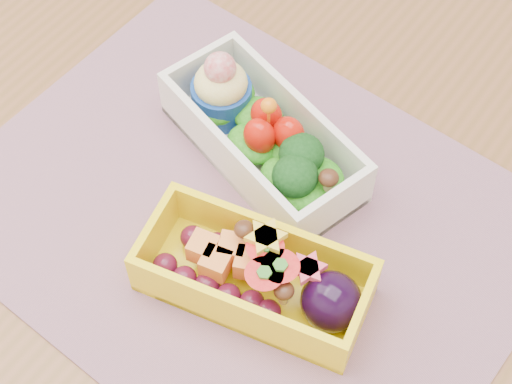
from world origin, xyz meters
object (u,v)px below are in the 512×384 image
Objects in this scene: table at (248,325)px; placemat at (245,218)px; bento_yellow at (259,276)px; bento_white at (262,136)px.

placemat is (-0.03, 0.04, 0.10)m from table.
table is at bearing 140.51° from bento_yellow.
table is 0.11m from placemat.
bento_white is at bearing 119.83° from table.
bento_white is at bearing 112.53° from bento_yellow.
table is 6.60× the size of bento_yellow.
placemat reaches higher than table.
placemat is 0.07m from bento_yellow.
bento_yellow is at bearing -39.13° from bento_white.
table is at bearing -43.87° from bento_white.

